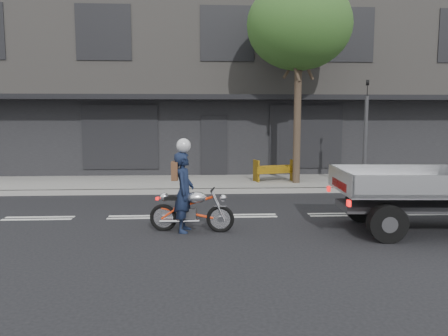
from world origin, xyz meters
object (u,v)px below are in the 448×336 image
traffic_light_pole (365,139)px  rider (184,192)px  motorcycle (192,209)px  street_tree (299,26)px  construction_barrier (276,171)px

traffic_light_pole → rider: traffic_light_pole is taller
rider → motorcycle: bearing=-81.8°
street_tree → traffic_light_pole: bearing=-23.0°
street_tree → construction_barrier: size_ratio=4.88×
traffic_light_pole → rider: bearing=-139.9°
traffic_light_pole → rider: 7.31m
construction_barrier → motorcycle: bearing=-115.8°
traffic_light_pole → construction_barrier: (-2.67, 0.97, -1.11)m
traffic_light_pole → motorcycle: 7.24m
rider → construction_barrier: rider is taller
motorcycle → rider: size_ratio=1.07×
motorcycle → rider: rider is taller
traffic_light_pole → motorcycle: traffic_light_pole is taller
rider → construction_barrier: size_ratio=1.19×
street_tree → traffic_light_pole: (2.00, -0.85, -3.63)m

